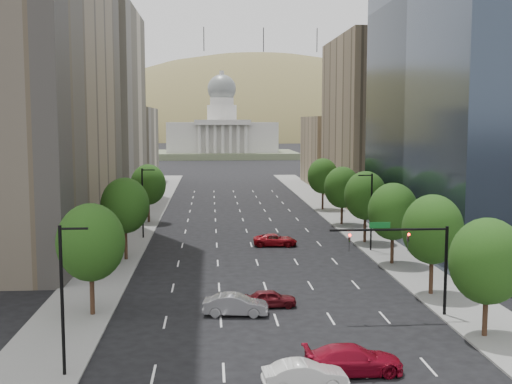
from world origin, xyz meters
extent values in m
cube|color=slate|center=(-15.50, 60.00, 0.07)|extent=(6.00, 200.00, 0.15)
cube|color=slate|center=(15.50, 60.00, 0.07)|extent=(6.00, 200.00, 0.15)
cube|color=beige|center=(-25.00, 103.00, 17.50)|extent=(14.00, 30.00, 35.00)
cube|color=beige|center=(-25.00, 136.00, 9.00)|extent=(14.00, 26.00, 18.00)
cube|color=#8C7759|center=(25.00, 100.00, 15.00)|extent=(14.00, 30.00, 30.00)
cube|color=#8C7759|center=(25.00, 133.00, 8.00)|extent=(14.00, 26.00, 16.00)
cylinder|color=#382316|center=(14.00, 25.00, 1.88)|extent=(0.36, 0.36, 3.75)
ellipsoid|color=#1A3E11|center=(14.00, 25.00, 5.40)|extent=(5.20, 5.20, 5.98)
cylinder|color=#382316|center=(14.00, 36.00, 2.00)|extent=(0.36, 0.36, 4.00)
ellipsoid|color=#1A3E11|center=(14.00, 36.00, 5.76)|extent=(5.20, 5.20, 5.98)
cylinder|color=#382316|center=(14.00, 48.00, 1.95)|extent=(0.36, 0.36, 3.90)
ellipsoid|color=#1A3E11|center=(14.00, 48.00, 5.62)|extent=(5.20, 5.20, 5.98)
cylinder|color=#382316|center=(14.00, 60.00, 2.05)|extent=(0.36, 0.36, 4.10)
ellipsoid|color=#1A3E11|center=(14.00, 60.00, 5.90)|extent=(5.20, 5.20, 5.98)
cylinder|color=#382316|center=(14.00, 74.00, 1.90)|extent=(0.36, 0.36, 3.80)
ellipsoid|color=#1A3E11|center=(14.00, 74.00, 5.47)|extent=(5.20, 5.20, 5.98)
cylinder|color=#382316|center=(14.00, 90.00, 2.00)|extent=(0.36, 0.36, 4.00)
ellipsoid|color=#1A3E11|center=(14.00, 90.00, 5.76)|extent=(5.20, 5.20, 5.98)
cylinder|color=#382316|center=(-14.00, 32.00, 2.00)|extent=(0.36, 0.36, 4.00)
ellipsoid|color=#1A3E11|center=(-14.00, 32.00, 5.76)|extent=(5.20, 5.20, 5.98)
cylinder|color=#382316|center=(-14.00, 52.00, 2.08)|extent=(0.36, 0.36, 4.15)
ellipsoid|color=#1A3E11|center=(-14.00, 52.00, 5.98)|extent=(5.20, 5.20, 5.98)
cylinder|color=#382316|center=(-14.00, 78.00, 1.98)|extent=(0.36, 0.36, 3.95)
ellipsoid|color=#1A3E11|center=(-14.00, 78.00, 5.69)|extent=(5.20, 5.20, 5.98)
cylinder|color=black|center=(13.50, 55.00, 4.50)|extent=(0.20, 0.20, 9.00)
cylinder|color=black|center=(12.70, 55.00, 8.80)|extent=(1.60, 0.14, 0.14)
cylinder|color=black|center=(-13.50, 20.00, 4.50)|extent=(0.20, 0.20, 9.00)
cylinder|color=black|center=(-12.70, 20.00, 8.80)|extent=(1.60, 0.14, 0.14)
cylinder|color=black|center=(-13.50, 65.00, 4.50)|extent=(0.20, 0.20, 9.00)
cylinder|color=black|center=(-12.70, 65.00, 8.80)|extent=(1.60, 0.14, 0.14)
cylinder|color=black|center=(13.00, 30.00, 3.50)|extent=(0.24, 0.24, 7.00)
cylinder|color=black|center=(8.50, 30.00, 6.80)|extent=(9.00, 0.18, 0.18)
imported|color=black|center=(10.00, 30.00, 6.25)|extent=(0.18, 0.22, 1.10)
imported|color=black|center=(5.50, 30.00, 6.25)|extent=(0.18, 0.22, 1.10)
sphere|color=#FF0C07|center=(10.00, 29.82, 6.45)|extent=(0.20, 0.20, 0.20)
sphere|color=#FF0C07|center=(5.50, 29.82, 6.45)|extent=(0.20, 0.20, 0.20)
cube|color=#0C591E|center=(7.80, 30.00, 7.15)|extent=(1.60, 0.06, 0.45)
cube|color=#596647|center=(0.00, 250.00, 1.25)|extent=(60.00, 40.00, 2.50)
cube|color=silver|center=(0.00, 250.00, 8.50)|extent=(44.00, 26.00, 12.00)
cube|color=silver|center=(0.00, 236.00, 14.50)|extent=(22.00, 4.00, 2.00)
cylinder|color=silver|center=(0.00, 250.00, 18.00)|extent=(12.00, 12.00, 7.00)
cylinder|color=silver|center=(0.00, 250.00, 23.00)|extent=(9.60, 9.60, 3.00)
sphere|color=slate|center=(0.00, 250.00, 28.10)|extent=(11.60, 11.60, 11.60)
cylinder|color=silver|center=(0.00, 250.00, 33.95)|extent=(1.80, 1.80, 2.50)
ellipsoid|color=olive|center=(-140.00, 560.00, -33.25)|extent=(380.00, 342.00, 190.00)
ellipsoid|color=olive|center=(40.00, 600.00, -42.00)|extent=(440.00, 396.00, 240.00)
ellipsoid|color=olive|center=(210.00, 640.00, -35.00)|extent=(360.00, 324.00, 200.00)
cylinder|color=black|center=(-10.00, 590.00, 90.00)|extent=(0.80, 0.80, 22.00)
cylinder|color=black|center=(45.00, 590.00, 90.00)|extent=(0.80, 0.80, 22.00)
cylinder|color=black|center=(95.00, 590.00, 90.00)|extent=(0.80, 0.80, 22.00)
imported|color=white|center=(0.32, 17.31, 0.79)|extent=(4.89, 2.02, 1.57)
imported|color=maroon|center=(3.50, 19.28, 0.86)|extent=(6.03, 2.66, 1.72)
imported|color=#4F0D13|center=(-0.11, 33.43, 0.71)|extent=(4.24, 1.87, 1.42)
imported|color=gray|center=(-3.00, 31.41, 0.82)|extent=(5.17, 2.32, 1.65)
imported|color=maroon|center=(2.83, 58.99, 0.73)|extent=(5.39, 2.73, 1.46)
camera|label=1|loc=(-4.86, -17.22, 14.92)|focal=45.39mm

